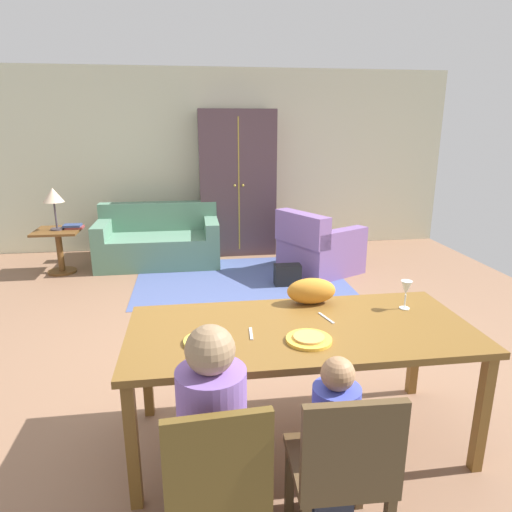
% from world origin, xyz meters
% --- Properties ---
extents(ground_plane, '(7.18, 6.00, 0.02)m').
position_xyz_m(ground_plane, '(0.00, 0.40, -0.01)').
color(ground_plane, '#88634A').
extents(back_wall, '(7.18, 0.10, 2.70)m').
position_xyz_m(back_wall, '(0.00, 3.45, 1.35)').
color(back_wall, beige).
rests_on(back_wall, ground_plane).
extents(dining_table, '(1.99, 0.91, 0.76)m').
position_xyz_m(dining_table, '(0.16, -1.37, 0.69)').
color(dining_table, brown).
rests_on(dining_table, ground_plane).
extents(plate_near_man, '(0.25, 0.25, 0.02)m').
position_xyz_m(plate_near_man, '(-0.39, -1.49, 0.77)').
color(plate_near_man, yellow).
rests_on(plate_near_man, dining_table).
extents(pizza_near_man, '(0.17, 0.17, 0.01)m').
position_xyz_m(pizza_near_man, '(-0.39, -1.49, 0.78)').
color(pizza_near_man, gold).
rests_on(pizza_near_man, plate_near_man).
extents(plate_near_child, '(0.25, 0.25, 0.02)m').
position_xyz_m(plate_near_child, '(0.16, -1.55, 0.77)').
color(plate_near_child, yellow).
rests_on(plate_near_child, dining_table).
extents(pizza_near_child, '(0.17, 0.17, 0.01)m').
position_xyz_m(pizza_near_child, '(0.16, -1.55, 0.78)').
color(pizza_near_child, tan).
rests_on(pizza_near_child, plate_near_child).
extents(wine_glass, '(0.07, 0.07, 0.19)m').
position_xyz_m(wine_glass, '(0.88, -1.19, 0.89)').
color(wine_glass, silver).
rests_on(wine_glass, dining_table).
extents(fork, '(0.03, 0.15, 0.01)m').
position_xyz_m(fork, '(-0.14, -1.42, 0.76)').
color(fork, silver).
rests_on(fork, dining_table).
extents(knife, '(0.06, 0.17, 0.01)m').
position_xyz_m(knife, '(0.34, -1.27, 0.76)').
color(knife, silver).
rests_on(knife, dining_table).
extents(dining_chair_man, '(0.45, 0.45, 0.87)m').
position_xyz_m(dining_chair_man, '(-0.38, -2.18, 0.49)').
color(dining_chair_man, brown).
rests_on(dining_chair_man, ground_plane).
extents(person_man, '(0.30, 0.41, 1.11)m').
position_xyz_m(person_man, '(-0.39, -2.01, 0.51)').
color(person_man, '#39364F').
rests_on(person_man, ground_plane).
extents(dining_chair_child, '(0.43, 0.43, 0.87)m').
position_xyz_m(dining_chair_child, '(0.16, -2.18, 0.49)').
color(dining_chair_child, brown).
rests_on(dining_chair_child, ground_plane).
extents(person_child, '(0.22, 0.29, 0.92)m').
position_xyz_m(person_child, '(0.16, -2.01, 0.43)').
color(person_child, '#293145').
rests_on(person_child, ground_plane).
extents(cat, '(0.32, 0.17, 0.17)m').
position_xyz_m(cat, '(0.31, -1.02, 0.84)').
color(cat, orange).
rests_on(cat, dining_table).
extents(area_rug, '(2.60, 1.80, 0.01)m').
position_xyz_m(area_rug, '(0.13, 1.73, 0.00)').
color(area_rug, '#47568B').
rests_on(area_rug, ground_plane).
extents(couch, '(1.65, 0.86, 0.82)m').
position_xyz_m(couch, '(-0.92, 2.59, 0.30)').
color(couch, slate).
rests_on(couch, ground_plane).
extents(armchair, '(1.16, 1.15, 0.82)m').
position_xyz_m(armchair, '(1.18, 1.90, 0.32)').
color(armchair, '#7B5995').
rests_on(armchair, ground_plane).
extents(armoire, '(1.10, 0.59, 2.10)m').
position_xyz_m(armoire, '(0.23, 3.06, 1.05)').
color(armoire, '#4F383F').
rests_on(armoire, ground_plane).
extents(side_table, '(0.56, 0.56, 0.58)m').
position_xyz_m(side_table, '(-2.18, 2.33, 0.38)').
color(side_table, brown).
rests_on(side_table, ground_plane).
extents(table_lamp, '(0.26, 0.26, 0.54)m').
position_xyz_m(table_lamp, '(-2.18, 2.33, 1.01)').
color(table_lamp, '#413942').
rests_on(table_lamp, side_table).
extents(book_lower, '(0.22, 0.16, 0.03)m').
position_xyz_m(book_lower, '(-1.97, 2.37, 0.59)').
color(book_lower, '#943A39').
rests_on(book_lower, side_table).
extents(book_upper, '(0.22, 0.16, 0.03)m').
position_xyz_m(book_upper, '(-2.00, 2.36, 0.62)').
color(book_upper, navy).
rests_on(book_upper, book_lower).
extents(handbag, '(0.32, 0.16, 0.26)m').
position_xyz_m(handbag, '(0.68, 1.43, 0.13)').
color(handbag, black).
rests_on(handbag, ground_plane).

